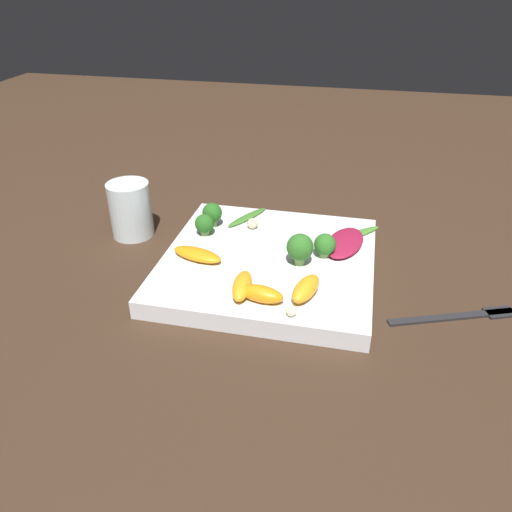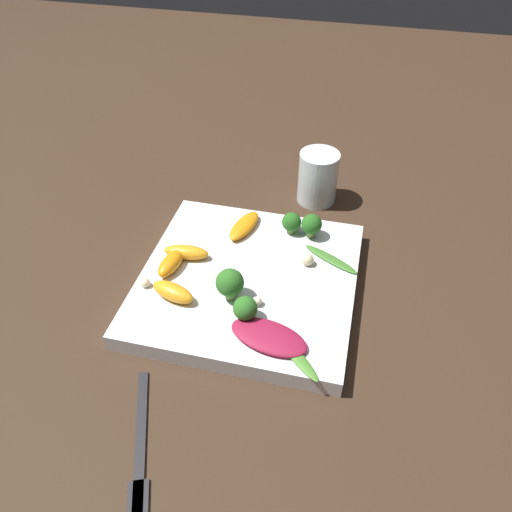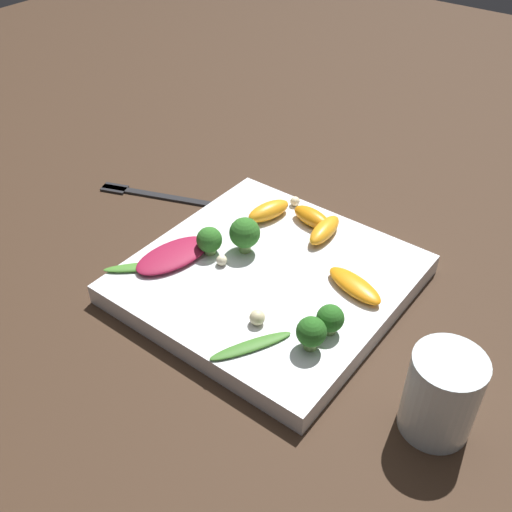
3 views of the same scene
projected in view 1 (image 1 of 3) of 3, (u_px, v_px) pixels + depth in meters
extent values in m
plane|color=#382619|center=(268.00, 271.00, 0.72)|extent=(2.40, 2.40, 0.00)
cube|color=white|center=(269.00, 263.00, 0.71)|extent=(0.29, 0.29, 0.03)
cylinder|color=silver|center=(131.00, 210.00, 0.79)|extent=(0.07, 0.07, 0.09)
cube|color=#262628|center=(452.00, 316.00, 0.62)|extent=(0.07, 0.16, 0.01)
cube|color=#262628|center=(500.00, 311.00, 0.63)|extent=(0.03, 0.04, 0.01)
ellipsoid|color=maroon|center=(345.00, 243.00, 0.73)|extent=(0.11, 0.07, 0.01)
ellipsoid|color=orange|center=(242.00, 286.00, 0.63)|extent=(0.07, 0.03, 0.02)
ellipsoid|color=orange|center=(261.00, 294.00, 0.61)|extent=(0.03, 0.06, 0.02)
ellipsoid|color=orange|center=(197.00, 254.00, 0.70)|extent=(0.05, 0.08, 0.01)
ellipsoid|color=orange|center=(306.00, 289.00, 0.62)|extent=(0.07, 0.04, 0.02)
cylinder|color=#7A9E51|center=(205.00, 231.00, 0.76)|extent=(0.01, 0.01, 0.01)
sphere|color=#26601E|center=(204.00, 223.00, 0.75)|extent=(0.03, 0.03, 0.03)
cylinder|color=#7A9E51|center=(213.00, 222.00, 0.78)|extent=(0.01, 0.01, 0.01)
sphere|color=#26601E|center=(212.00, 213.00, 0.77)|extent=(0.03, 0.03, 0.03)
cylinder|color=#84AD5B|center=(324.00, 253.00, 0.70)|extent=(0.01, 0.01, 0.01)
sphere|color=#2D6B23|center=(325.00, 244.00, 0.70)|extent=(0.03, 0.03, 0.03)
cylinder|color=#84AD5B|center=(299.00, 259.00, 0.68)|extent=(0.01, 0.01, 0.02)
sphere|color=#2D6B23|center=(300.00, 247.00, 0.67)|extent=(0.04, 0.04, 0.04)
ellipsoid|color=#3D7528|center=(247.00, 217.00, 0.81)|extent=(0.09, 0.06, 0.00)
ellipsoid|color=#47842D|center=(357.00, 234.00, 0.76)|extent=(0.08, 0.07, 0.01)
sphere|color=beige|center=(291.00, 311.00, 0.59)|extent=(0.01, 0.01, 0.01)
sphere|color=beige|center=(307.00, 247.00, 0.72)|extent=(0.01, 0.01, 0.01)
sphere|color=beige|center=(252.00, 223.00, 0.77)|extent=(0.02, 0.02, 0.02)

